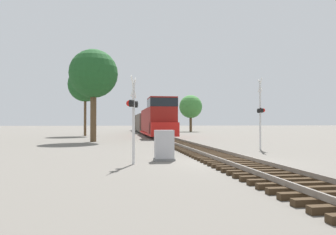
{
  "coord_description": "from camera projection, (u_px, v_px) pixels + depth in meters",
  "views": [
    {
      "loc": [
        -4.96,
        -13.98,
        1.78
      ],
      "look_at": [
        -1.49,
        8.72,
        2.16
      ],
      "focal_mm": 35.0,
      "sensor_mm": 36.0,
      "label": 1
    }
  ],
  "objects": [
    {
      "name": "ground_plane",
      "position": [
        231.0,
        163.0,
        14.54
      ],
      "size": [
        400.0,
        400.0,
        0.0
      ],
      "primitive_type": "plane",
      "color": "#666059"
    },
    {
      "name": "rail_track_bed",
      "position": [
        231.0,
        160.0,
        14.54
      ],
      "size": [
        2.6,
        160.0,
        0.31
      ],
      "color": "#382819",
      "rests_on": "ground"
    },
    {
      "name": "freight_train",
      "position": [
        148.0,
        122.0,
        55.26
      ],
      "size": [
        3.09,
        45.33,
        4.68
      ],
      "color": "maroon",
      "rests_on": "ground"
    },
    {
      "name": "crossing_signal_near",
      "position": [
        133.0,
        110.0,
        14.08
      ],
      "size": [
        0.55,
        1.01,
        3.79
      ],
      "rotation": [
        0.0,
        0.0,
        -1.86
      ],
      "color": "silver",
      "rests_on": "ground"
    },
    {
      "name": "crossing_signal_far",
      "position": [
        261.0,
        111.0,
        21.65
      ],
      "size": [
        0.46,
        1.02,
        4.75
      ],
      "rotation": [
        0.0,
        0.0,
        1.4
      ],
      "color": "silver",
      "rests_on": "ground"
    },
    {
      "name": "relay_cabinet",
      "position": [
        164.0,
        146.0,
        15.34
      ],
      "size": [
        0.98,
        0.62,
        1.44
      ],
      "color": "slate",
      "rests_on": "ground"
    },
    {
      "name": "tree_far_right",
      "position": [
        93.0,
        74.0,
        30.92
      ],
      "size": [
        4.58,
        4.58,
        8.74
      ],
      "color": "brown",
      "rests_on": "ground"
    },
    {
      "name": "tree_mid_background",
      "position": [
        85.0,
        85.0,
        44.87
      ],
      "size": [
        4.7,
        4.7,
        9.4
      ],
      "color": "brown",
      "rests_on": "ground"
    },
    {
      "name": "tree_deep_background",
      "position": [
        191.0,
        107.0,
        67.04
      ],
      "size": [
        4.71,
        4.71,
        7.47
      ],
      "color": "brown",
      "rests_on": "ground"
    }
  ]
}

